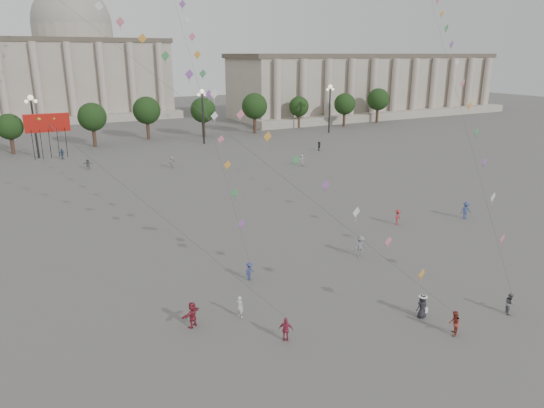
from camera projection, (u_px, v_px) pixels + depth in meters
name	position (u px, v px, depth m)	size (l,w,h in m)	color
ground	(367.00, 335.00, 30.88)	(360.00, 360.00, 0.00)	#52504D
hall_east	(368.00, 85.00, 141.20)	(84.00, 26.22, 17.20)	#9D9284
hall_central	(77.00, 65.00, 135.61)	(48.30, 34.30, 35.50)	#9D9284
tree_row	(117.00, 116.00, 95.04)	(137.12, 5.12, 8.00)	#3D291E
lamp_post_mid_west	(33.00, 115.00, 80.99)	(2.00, 0.90, 10.65)	#262628
lamp_post_mid_east	(203.00, 106.00, 94.45)	(2.00, 0.90, 10.65)	#262628
lamp_post_far_east	(330.00, 100.00, 107.91)	(2.00, 0.90, 10.65)	#262628
person_crowd_0	(62.00, 154.00, 82.17)	(1.08, 0.45, 1.84)	#324F71
person_crowd_4	(172.00, 162.00, 75.80)	(1.69, 0.54, 1.82)	#B1B1AC
person_crowd_6	(360.00, 246.00, 42.49)	(1.25, 0.72, 1.94)	slate
person_crowd_7	(302.00, 160.00, 77.16)	(1.73, 0.55, 1.86)	silver
person_crowd_8	(398.00, 217.00, 50.54)	(1.06, 0.61, 1.64)	#9E2B2F
person_crowd_9	(319.00, 146.00, 89.51)	(1.56, 0.50, 1.68)	black
person_crowd_12	(88.00, 164.00, 74.94)	(1.51, 0.48, 1.63)	slate
person_crowd_13	(240.00, 307.00, 32.74)	(0.56, 0.37, 1.54)	silver
person_crowd_14	(466.00, 210.00, 52.34)	(1.24, 0.71, 1.91)	navy
tourist_0	(286.00, 329.00, 30.01)	(0.92, 0.38, 1.57)	#9C2A41
tourist_2	(192.00, 315.00, 31.55)	(1.62, 0.52, 1.75)	maroon
kite_flyer_0	(454.00, 323.00, 30.60)	(0.80, 0.63, 1.65)	maroon
kite_flyer_1	(250.00, 271.00, 38.14)	(0.97, 0.56, 1.50)	navy
kite_flyer_2	(510.00, 303.00, 33.20)	(0.74, 0.58, 1.53)	slate
hat_person	(422.00, 306.00, 32.65)	(0.82, 0.60, 1.69)	black
dragon_kite	(52.00, 138.00, 25.32)	(6.93, 2.74, 17.45)	red
kite_train_east	(437.00, 7.00, 57.79)	(34.17, 49.71, 73.13)	#3F3F3F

